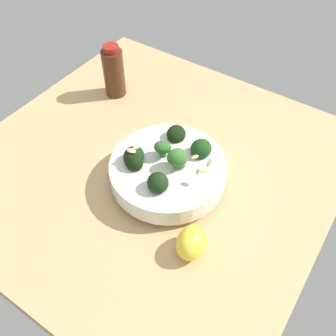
% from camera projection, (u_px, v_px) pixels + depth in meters
% --- Properties ---
extents(ground_plane, '(0.70, 0.70, 0.04)m').
position_uv_depth(ground_plane, '(152.00, 169.00, 0.78)').
color(ground_plane, tan).
extents(bowl_of_broccoli, '(0.22, 0.22, 0.10)m').
position_uv_depth(bowl_of_broccoli, '(168.00, 169.00, 0.71)').
color(bowl_of_broccoli, white).
rests_on(bowl_of_broccoli, ground_plane).
extents(lemon_wedge, '(0.07, 0.06, 0.05)m').
position_uv_depth(lemon_wedge, '(192.00, 242.00, 0.62)').
color(lemon_wedge, yellow).
rests_on(lemon_wedge, ground_plane).
extents(bottle_tall, '(0.05, 0.05, 0.13)m').
position_uv_depth(bottle_tall, '(114.00, 72.00, 0.87)').
color(bottle_tall, '#472814').
rests_on(bottle_tall, ground_plane).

